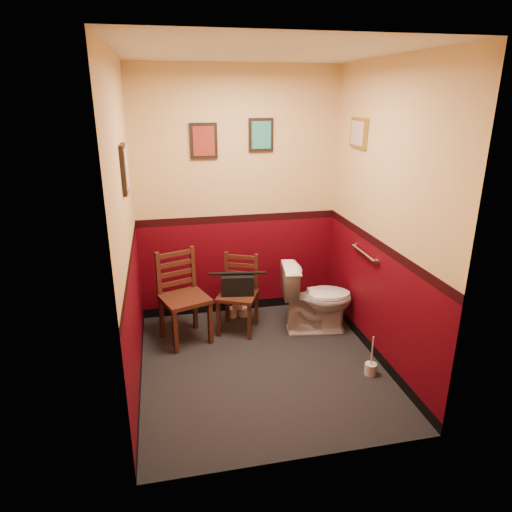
% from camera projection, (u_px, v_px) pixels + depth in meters
% --- Properties ---
extents(floor, '(2.20, 2.40, 0.00)m').
position_uv_depth(floor, '(261.00, 365.00, 4.28)').
color(floor, black).
rests_on(floor, ground).
extents(ceiling, '(2.20, 2.40, 0.00)m').
position_uv_depth(ceiling, '(263.00, 51.00, 3.38)').
color(ceiling, silver).
rests_on(ceiling, ground).
extents(wall_back, '(2.20, 0.00, 2.70)m').
position_uv_depth(wall_back, '(238.00, 197.00, 4.94)').
color(wall_back, '#49030D').
rests_on(wall_back, ground).
extents(wall_front, '(2.20, 0.00, 2.70)m').
position_uv_depth(wall_front, '(306.00, 280.00, 2.72)').
color(wall_front, '#49030D').
rests_on(wall_front, ground).
extents(wall_left, '(0.00, 2.40, 2.70)m').
position_uv_depth(wall_left, '(127.00, 234.00, 3.62)').
color(wall_left, '#49030D').
rests_on(wall_left, ground).
extents(wall_right, '(0.00, 2.40, 2.70)m').
position_uv_depth(wall_right, '(383.00, 220.00, 4.05)').
color(wall_right, '#49030D').
rests_on(wall_right, ground).
extents(grab_bar, '(0.05, 0.56, 0.06)m').
position_uv_depth(grab_bar, '(364.00, 253.00, 4.40)').
color(grab_bar, silver).
rests_on(grab_bar, wall_right).
extents(framed_print_back_a, '(0.28, 0.04, 0.36)m').
position_uv_depth(framed_print_back_a, '(204.00, 141.00, 4.65)').
color(framed_print_back_a, black).
rests_on(framed_print_back_a, wall_back).
extents(framed_print_back_b, '(0.26, 0.04, 0.34)m').
position_uv_depth(framed_print_back_b, '(261.00, 135.00, 4.75)').
color(framed_print_back_b, black).
rests_on(framed_print_back_b, wall_back).
extents(framed_print_left, '(0.04, 0.30, 0.38)m').
position_uv_depth(framed_print_left, '(124.00, 169.00, 3.55)').
color(framed_print_left, black).
rests_on(framed_print_left, wall_left).
extents(framed_print_right, '(0.04, 0.34, 0.28)m').
position_uv_depth(framed_print_right, '(359.00, 133.00, 4.36)').
color(framed_print_right, olive).
rests_on(framed_print_right, wall_right).
extents(toilet, '(0.80, 0.52, 0.74)m').
position_uv_depth(toilet, '(317.00, 298.00, 4.81)').
color(toilet, white).
rests_on(toilet, floor).
extents(toilet_brush, '(0.11, 0.11, 0.38)m').
position_uv_depth(toilet_brush, '(371.00, 368.00, 4.12)').
color(toilet_brush, silver).
rests_on(toilet_brush, floor).
extents(chair_left, '(0.56, 0.56, 0.93)m').
position_uv_depth(chair_left, '(183.00, 297.00, 4.60)').
color(chair_left, '#4D2317').
rests_on(chair_left, floor).
extents(chair_right, '(0.51, 0.51, 0.82)m').
position_uv_depth(chair_right, '(239.00, 294.00, 4.81)').
color(chair_right, '#4D2317').
rests_on(chair_right, floor).
extents(handbag, '(0.35, 0.21, 0.24)m').
position_uv_depth(handbag, '(238.00, 284.00, 4.74)').
color(handbag, black).
rests_on(handbag, chair_right).
extents(tp_stack, '(0.25, 0.15, 0.43)m').
position_uv_depth(tp_stack, '(238.00, 302.00, 5.16)').
color(tp_stack, silver).
rests_on(tp_stack, floor).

